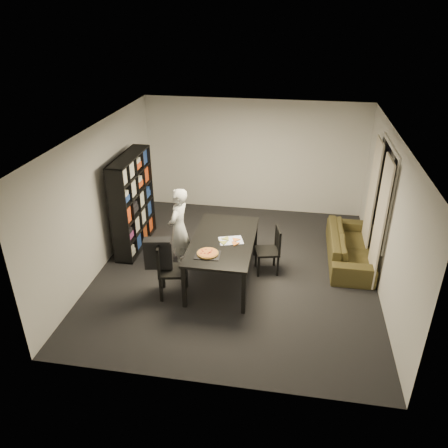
% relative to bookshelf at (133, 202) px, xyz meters
% --- Properties ---
extents(room, '(5.01, 5.51, 2.61)m').
position_rel_bookshelf_xyz_m(room, '(2.16, -0.60, 0.35)').
color(room, black).
rests_on(room, ground).
extents(window_pane, '(0.02, 1.40, 1.60)m').
position_rel_bookshelf_xyz_m(window_pane, '(4.64, -0.00, 0.55)').
color(window_pane, black).
rests_on(window_pane, room).
extents(window_frame, '(0.03, 1.52, 1.72)m').
position_rel_bookshelf_xyz_m(window_frame, '(4.64, -0.00, 0.55)').
color(window_frame, white).
rests_on(window_frame, room).
extents(curtain_left, '(0.03, 0.70, 2.25)m').
position_rel_bookshelf_xyz_m(curtain_left, '(4.56, -0.52, 0.20)').
color(curtain_left, beige).
rests_on(curtain_left, room).
extents(curtain_right, '(0.03, 0.70, 2.25)m').
position_rel_bookshelf_xyz_m(curtain_right, '(4.56, 0.52, 0.20)').
color(curtain_right, beige).
rests_on(curtain_right, room).
extents(bookshelf, '(0.35, 1.50, 1.90)m').
position_rel_bookshelf_xyz_m(bookshelf, '(0.00, 0.00, 0.00)').
color(bookshelf, black).
rests_on(bookshelf, room).
extents(dining_table, '(1.07, 1.93, 0.80)m').
position_rel_bookshelf_xyz_m(dining_table, '(1.95, -0.91, -0.22)').
color(dining_table, black).
rests_on(dining_table, room).
extents(chair_left, '(0.54, 0.54, 0.99)m').
position_rel_bookshelf_xyz_m(chair_left, '(1.12, -1.53, -0.39)').
color(chair_left, black).
rests_on(chair_left, room).
extents(chair_right, '(0.49, 0.49, 0.88)m').
position_rel_bookshelf_xyz_m(chair_right, '(2.78, -0.51, -0.45)').
color(chair_right, black).
rests_on(chair_right, room).
extents(draped_jacket, '(0.47, 0.27, 0.55)m').
position_rel_bookshelf_xyz_m(draped_jacket, '(0.98, -1.56, -0.13)').
color(draped_jacket, black).
rests_on(draped_jacket, chair_left).
extents(person, '(0.45, 0.61, 1.53)m').
position_rel_bookshelf_xyz_m(person, '(1.07, -0.55, -0.18)').
color(person, silver).
rests_on(person, room).
extents(baking_tray, '(0.41, 0.33, 0.01)m').
position_rel_bookshelf_xyz_m(baking_tray, '(1.79, -1.47, -0.14)').
color(baking_tray, black).
rests_on(baking_tray, dining_table).
extents(pepperoni_pizza, '(0.35, 0.35, 0.03)m').
position_rel_bookshelf_xyz_m(pepperoni_pizza, '(1.79, -1.45, -0.12)').
color(pepperoni_pizza, olive).
rests_on(pepperoni_pizza, dining_table).
extents(kitchen_towel, '(0.47, 0.41, 0.01)m').
position_rel_bookshelf_xyz_m(kitchen_towel, '(2.09, -0.94, -0.14)').
color(kitchen_towel, white).
rests_on(kitchen_towel, dining_table).
extents(pizza_slices, '(0.46, 0.42, 0.01)m').
position_rel_bookshelf_xyz_m(pizza_slices, '(2.08, -0.97, -0.13)').
color(pizza_slices, '#BE8F3B').
rests_on(pizza_slices, dining_table).
extents(sofa, '(0.77, 1.97, 0.58)m').
position_rel_bookshelf_xyz_m(sofa, '(4.23, 0.12, -0.66)').
color(sofa, '#413B1A').
rests_on(sofa, room).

